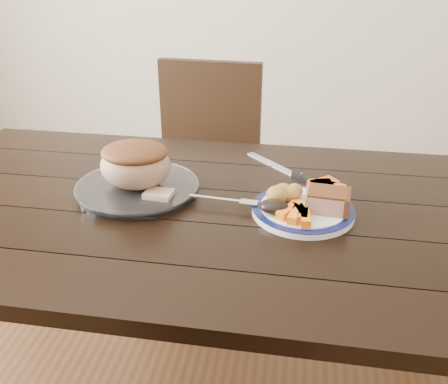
# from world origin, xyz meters

# --- Properties ---
(dining_table) EXTENTS (1.61, 0.91, 0.75)m
(dining_table) POSITION_xyz_m (0.00, 0.00, 0.66)
(dining_table) COLOR black
(dining_table) RESTS_ON ground
(chair_far) EXTENTS (0.44, 0.45, 0.93)m
(chair_far) POSITION_xyz_m (-0.12, 0.74, 0.52)
(chair_far) COLOR black
(chair_far) RESTS_ON ground
(dinner_plate) EXTENTS (0.25, 0.25, 0.02)m
(dinner_plate) POSITION_xyz_m (0.27, -0.01, 0.76)
(dinner_plate) COLOR white
(dinner_plate) RESTS_ON dining_table
(plate_rim) EXTENTS (0.25, 0.25, 0.02)m
(plate_rim) POSITION_xyz_m (0.27, -0.01, 0.77)
(plate_rim) COLOR #0E1547
(plate_rim) RESTS_ON dinner_plate
(serving_platter) EXTENTS (0.32, 0.32, 0.02)m
(serving_platter) POSITION_xyz_m (-0.16, 0.04, 0.76)
(serving_platter) COLOR white
(serving_platter) RESTS_ON dining_table
(pork_slice) EXTENTS (0.11, 0.09, 0.04)m
(pork_slice) POSITION_xyz_m (0.33, -0.01, 0.79)
(pork_slice) COLOR tan
(pork_slice) RESTS_ON dinner_plate
(roasted_potatoes) EXTENTS (0.09, 0.09, 0.05)m
(roasted_potatoes) POSITION_xyz_m (0.23, 0.01, 0.79)
(roasted_potatoes) COLOR gold
(roasted_potatoes) RESTS_ON dinner_plate
(carrot_batons) EXTENTS (0.08, 0.11, 0.02)m
(carrot_batons) POSITION_xyz_m (0.26, -0.06, 0.78)
(carrot_batons) COLOR orange
(carrot_batons) RESTS_ON dinner_plate
(pumpkin_wedges) EXTENTS (0.10, 0.09, 0.04)m
(pumpkin_wedges) POSITION_xyz_m (0.33, 0.05, 0.79)
(pumpkin_wedges) COLOR orange
(pumpkin_wedges) RESTS_ON dinner_plate
(dark_mushroom) EXTENTS (0.07, 0.05, 0.03)m
(dark_mushroom) POSITION_xyz_m (0.21, -0.05, 0.79)
(dark_mushroom) COLOR black
(dark_mushroom) RESTS_ON dinner_plate
(fork) EXTENTS (0.18, 0.03, 0.00)m
(fork) POSITION_xyz_m (0.09, -0.01, 0.77)
(fork) COLOR silver
(fork) RESTS_ON dinner_plate
(roast_joint) EXTENTS (0.19, 0.16, 0.12)m
(roast_joint) POSITION_xyz_m (-0.16, 0.04, 0.83)
(roast_joint) COLOR #A87D66
(roast_joint) RESTS_ON serving_platter
(cut_slice) EXTENTS (0.07, 0.06, 0.02)m
(cut_slice) POSITION_xyz_m (-0.09, -0.01, 0.78)
(cut_slice) COLOR tan
(cut_slice) RESTS_ON serving_platter
(carving_knife) EXTENTS (0.24, 0.24, 0.01)m
(carving_knife) POSITION_xyz_m (0.26, 0.20, 0.76)
(carving_knife) COLOR silver
(carving_knife) RESTS_ON dining_table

